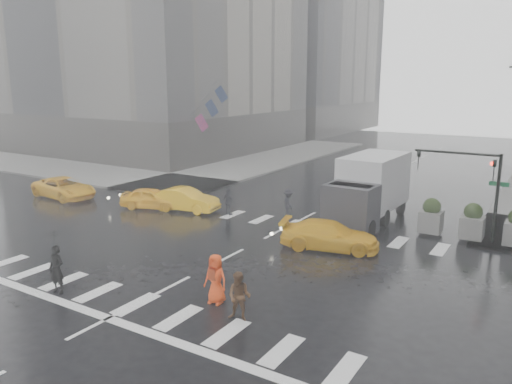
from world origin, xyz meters
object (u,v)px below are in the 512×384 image
Objects in this scene: pedestrian_orange at (216,279)px; box_truck at (368,188)px; taxi_mid at (185,200)px; taxi_front at (151,198)px; traffic_signal_pole at (476,179)px; pedestrian_brown at (239,296)px.

pedestrian_orange is 13.05m from box_truck.
taxi_front is at bearing 99.25° from taxi_mid.
taxi_front is at bearing 139.02° from pedestrian_orange.
traffic_signal_pole is 14.23m from pedestrian_orange.
taxi_mid is at bearing -170.15° from traffic_signal_pole.
pedestrian_orange is 0.48× the size of taxi_front.
pedestrian_orange is at bearing -147.33° from taxi_front.
traffic_signal_pole reaches higher than taxi_front.
pedestrian_brown is at bearing -27.61° from pedestrian_orange.
taxi_front is at bearing -160.27° from box_truck.
pedestrian_brown is 0.44× the size of taxi_front.
box_truck reaches higher than taxi_mid.
box_truck is (1.03, 12.96, 1.08)m from pedestrian_orange.
box_truck reaches higher than pedestrian_brown.
taxi_mid reaches higher than taxi_front.
taxi_mid is at bearing 123.47° from pedestrian_brown.
pedestrian_brown is at bearing -142.26° from taxi_mid.
pedestrian_brown is (-5.17, -13.04, -2.37)m from traffic_signal_pole.
taxi_front is 0.55× the size of box_truck.
pedestrian_orange is at bearing -92.73° from box_truck.
box_truck is at bearing -81.04° from taxi_mid.
pedestrian_brown is at bearing -86.39° from box_truck.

